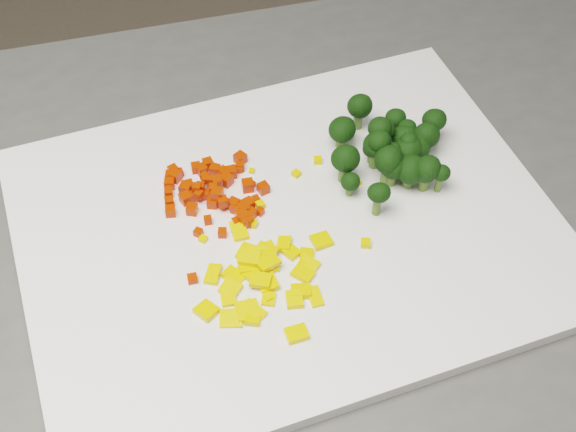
# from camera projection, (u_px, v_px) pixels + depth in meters

# --- Properties ---
(cutting_board) EXTENTS (0.62, 0.58, 0.01)m
(cutting_board) POSITION_uv_depth(u_px,v_px,m) (288.00, 227.00, 0.76)
(cutting_board) COLOR white
(cutting_board) RESTS_ON counter_block
(carrot_pile) EXTENTS (0.11, 0.11, 0.03)m
(carrot_pile) POSITION_uv_depth(u_px,v_px,m) (212.00, 182.00, 0.77)
(carrot_pile) COLOR red
(carrot_pile) RESTS_ON cutting_board
(pepper_pile) EXTENTS (0.13, 0.13, 0.02)m
(pepper_pile) POSITION_uv_depth(u_px,v_px,m) (268.00, 273.00, 0.71)
(pepper_pile) COLOR yellow
(pepper_pile) RESTS_ON cutting_board
(broccoli_pile) EXTENTS (0.13, 0.13, 0.06)m
(broccoli_pile) POSITION_uv_depth(u_px,v_px,m) (386.00, 143.00, 0.79)
(broccoli_pile) COLOR black
(broccoli_pile) RESTS_ON cutting_board
(carrot_cube_0) EXTENTS (0.01, 0.01, 0.01)m
(carrot_cube_0) POSITION_uv_depth(u_px,v_px,m) (175.00, 176.00, 0.79)
(carrot_cube_0) COLOR red
(carrot_cube_0) RESTS_ON carrot_pile
(carrot_cube_1) EXTENTS (0.01, 0.01, 0.01)m
(carrot_cube_1) POSITION_uv_depth(u_px,v_px,m) (251.00, 213.00, 0.76)
(carrot_cube_1) COLOR red
(carrot_cube_1) RESTS_ON carrot_pile
(carrot_cube_2) EXTENTS (0.01, 0.01, 0.01)m
(carrot_cube_2) POSITION_uv_depth(u_px,v_px,m) (223.00, 172.00, 0.80)
(carrot_cube_2) COLOR red
(carrot_cube_2) RESTS_ON carrot_pile
(carrot_cube_3) EXTENTS (0.01, 0.01, 0.01)m
(carrot_cube_3) POSITION_uv_depth(u_px,v_px,m) (223.00, 202.00, 0.76)
(carrot_cube_3) COLOR red
(carrot_cube_3) RESTS_ON carrot_pile
(carrot_cube_4) EXTENTS (0.01, 0.01, 0.01)m
(carrot_cube_4) POSITION_uv_depth(u_px,v_px,m) (240.00, 158.00, 0.81)
(carrot_cube_4) COLOR red
(carrot_cube_4) RESTS_ON carrot_pile
(carrot_cube_5) EXTENTS (0.01, 0.01, 0.01)m
(carrot_cube_5) POSITION_uv_depth(u_px,v_px,m) (186.00, 198.00, 0.77)
(carrot_cube_5) COLOR red
(carrot_cube_5) RESTS_ON carrot_pile
(carrot_cube_6) EXTENTS (0.01, 0.01, 0.01)m
(carrot_cube_6) POSITION_uv_depth(u_px,v_px,m) (206.00, 194.00, 0.78)
(carrot_cube_6) COLOR red
(carrot_cube_6) RESTS_ON carrot_pile
(carrot_cube_7) EXTENTS (0.01, 0.01, 0.01)m
(carrot_cube_7) POSITION_uv_depth(u_px,v_px,m) (213.00, 188.00, 0.77)
(carrot_cube_7) COLOR red
(carrot_cube_7) RESTS_ON carrot_pile
(carrot_cube_8) EXTENTS (0.01, 0.01, 0.01)m
(carrot_cube_8) POSITION_uv_depth(u_px,v_px,m) (221.00, 200.00, 0.77)
(carrot_cube_8) COLOR red
(carrot_cube_8) RESTS_ON carrot_pile
(carrot_cube_9) EXTENTS (0.01, 0.01, 0.01)m
(carrot_cube_9) POSITION_uv_depth(u_px,v_px,m) (236.00, 208.00, 0.77)
(carrot_cube_9) COLOR red
(carrot_cube_9) RESTS_ON carrot_pile
(carrot_cube_10) EXTENTS (0.01, 0.01, 0.01)m
(carrot_cube_10) POSITION_uv_depth(u_px,v_px,m) (173.00, 170.00, 0.80)
(carrot_cube_10) COLOR red
(carrot_cube_10) RESTS_ON carrot_pile
(carrot_cube_11) EXTENTS (0.01, 0.01, 0.01)m
(carrot_cube_11) POSITION_uv_depth(u_px,v_px,m) (245.00, 208.00, 0.77)
(carrot_cube_11) COLOR red
(carrot_cube_11) RESTS_ON carrot_pile
(carrot_cube_12) EXTENTS (0.01, 0.01, 0.01)m
(carrot_cube_12) POSITION_uv_depth(u_px,v_px,m) (247.00, 205.00, 0.77)
(carrot_cube_12) COLOR red
(carrot_cube_12) RESTS_ON carrot_pile
(carrot_cube_13) EXTENTS (0.01, 0.01, 0.01)m
(carrot_cube_13) POSITION_uv_depth(u_px,v_px,m) (226.00, 180.00, 0.79)
(carrot_cube_13) COLOR red
(carrot_cube_13) RESTS_ON carrot_pile
(carrot_cube_14) EXTENTS (0.01, 0.01, 0.01)m
(carrot_cube_14) POSITION_uv_depth(u_px,v_px,m) (190.00, 196.00, 0.78)
(carrot_cube_14) COLOR red
(carrot_cube_14) RESTS_ON carrot_pile
(carrot_cube_15) EXTENTS (0.01, 0.01, 0.01)m
(carrot_cube_15) POSITION_uv_depth(u_px,v_px,m) (170.00, 176.00, 0.79)
(carrot_cube_15) COLOR red
(carrot_cube_15) RESTS_ON carrot_pile
(carrot_cube_16) EXTENTS (0.01, 0.01, 0.01)m
(carrot_cube_16) POSITION_uv_depth(u_px,v_px,m) (210.00, 180.00, 0.78)
(carrot_cube_16) COLOR red
(carrot_cube_16) RESTS_ON carrot_pile
(carrot_cube_17) EXTENTS (0.01, 0.01, 0.01)m
(carrot_cube_17) POSITION_uv_depth(u_px,v_px,m) (169.00, 184.00, 0.79)
(carrot_cube_17) COLOR red
(carrot_cube_17) RESTS_ON carrot_pile
(carrot_cube_18) EXTENTS (0.01, 0.01, 0.01)m
(carrot_cube_18) POSITION_uv_depth(u_px,v_px,m) (199.00, 194.00, 0.77)
(carrot_cube_18) COLOR red
(carrot_cube_18) RESTS_ON carrot_pile
(carrot_cube_19) EXTENTS (0.01, 0.01, 0.01)m
(carrot_cube_19) POSITION_uv_depth(u_px,v_px,m) (234.00, 204.00, 0.77)
(carrot_cube_19) COLOR red
(carrot_cube_19) RESTS_ON carrot_pile
(carrot_cube_20) EXTENTS (0.01, 0.01, 0.01)m
(carrot_cube_20) POSITION_uv_depth(u_px,v_px,m) (248.00, 186.00, 0.78)
(carrot_cube_20) COLOR red
(carrot_cube_20) RESTS_ON carrot_pile
(carrot_cube_21) EXTENTS (0.01, 0.01, 0.01)m
(carrot_cube_21) POSITION_uv_depth(u_px,v_px,m) (180.00, 173.00, 0.80)
(carrot_cube_21) COLOR red
(carrot_cube_21) RESTS_ON carrot_pile
(carrot_cube_22) EXTENTS (0.01, 0.01, 0.01)m
(carrot_cube_22) POSITION_uv_depth(u_px,v_px,m) (208.00, 220.00, 0.76)
(carrot_cube_22) COLOR red
(carrot_cube_22) RESTS_ON carrot_pile
(carrot_cube_23) EXTENTS (0.01, 0.01, 0.01)m
(carrot_cube_23) POSITION_uv_depth(u_px,v_px,m) (233.00, 170.00, 0.80)
(carrot_cube_23) COLOR red
(carrot_cube_23) RESTS_ON carrot_pile
(carrot_cube_24) EXTENTS (0.01, 0.01, 0.01)m
(carrot_cube_24) POSITION_uv_depth(u_px,v_px,m) (169.00, 193.00, 0.78)
(carrot_cube_24) COLOR red
(carrot_cube_24) RESTS_ON carrot_pile
(carrot_cube_25) EXTENTS (0.01, 0.01, 0.01)m
(carrot_cube_25) POSITION_uv_depth(u_px,v_px,m) (256.00, 200.00, 0.77)
(carrot_cube_25) COLOR red
(carrot_cube_25) RESTS_ON carrot_pile
(carrot_cube_26) EXTENTS (0.01, 0.01, 0.01)m
(carrot_cube_26) POSITION_uv_depth(u_px,v_px,m) (260.00, 211.00, 0.76)
(carrot_cube_26) COLOR red
(carrot_cube_26) RESTS_ON carrot_pile
(carrot_cube_27) EXTENTS (0.01, 0.01, 0.01)m
(carrot_cube_27) POSITION_uv_depth(u_px,v_px,m) (202.00, 170.00, 0.80)
(carrot_cube_27) COLOR red
(carrot_cube_27) RESTS_ON carrot_pile
(carrot_cube_28) EXTENTS (0.01, 0.01, 0.01)m
(carrot_cube_28) POSITION_uv_depth(u_px,v_px,m) (263.00, 188.00, 0.78)
(carrot_cube_28) COLOR red
(carrot_cube_28) RESTS_ON carrot_pile
(carrot_cube_29) EXTENTS (0.01, 0.01, 0.01)m
(carrot_cube_29) POSITION_uv_depth(u_px,v_px,m) (208.00, 164.00, 0.80)
(carrot_cube_29) COLOR red
(carrot_cube_29) RESTS_ON carrot_pile
(carrot_cube_30) EXTENTS (0.01, 0.01, 0.01)m
(carrot_cube_30) POSITION_uv_depth(u_px,v_px,m) (205.00, 180.00, 0.78)
(carrot_cube_30) COLOR red
(carrot_cube_30) RESTS_ON carrot_pile
(carrot_cube_31) EXTENTS (0.01, 0.01, 0.01)m
(carrot_cube_31) POSITION_uv_depth(u_px,v_px,m) (198.00, 232.00, 0.75)
(carrot_cube_31) COLOR red
(carrot_cube_31) RESTS_ON carrot_pile
(carrot_cube_32) EXTENTS (0.01, 0.01, 0.01)m
(carrot_cube_32) POSITION_uv_depth(u_px,v_px,m) (239.00, 169.00, 0.80)
(carrot_cube_32) COLOR red
(carrot_cube_32) RESTS_ON carrot_pile
(carrot_cube_33) EXTENTS (0.01, 0.01, 0.01)m
(carrot_cube_33) POSITION_uv_depth(u_px,v_px,m) (188.00, 186.00, 0.78)
(carrot_cube_33) COLOR red
(carrot_cube_33) RESTS_ON carrot_pile
(carrot_cube_34) EXTENTS (0.01, 0.01, 0.01)m
(carrot_cube_34) POSITION_uv_depth(u_px,v_px,m) (231.00, 172.00, 0.80)
(carrot_cube_34) COLOR red
(carrot_cube_34) RESTS_ON carrot_pile
(carrot_cube_35) EXTENTS (0.01, 0.01, 0.01)m
(carrot_cube_35) POSITION_uv_depth(u_px,v_px,m) (247.00, 220.00, 0.76)
(carrot_cube_35) COLOR red
(carrot_cube_35) RESTS_ON carrot_pile
(carrot_cube_36) EXTENTS (0.01, 0.01, 0.01)m
(carrot_cube_36) POSITION_uv_depth(u_px,v_px,m) (215.00, 170.00, 0.80)
(carrot_cube_36) COLOR red
(carrot_cube_36) RESTS_ON carrot_pile
(carrot_cube_37) EXTENTS (0.01, 0.01, 0.01)m
(carrot_cube_37) POSITION_uv_depth(u_px,v_px,m) (217.00, 182.00, 0.78)
(carrot_cube_37) COLOR red
(carrot_cube_37) RESTS_ON carrot_pile
(carrot_cube_38) EXTENTS (0.01, 0.01, 0.01)m
(carrot_cube_38) POSITION_uv_depth(u_px,v_px,m) (171.00, 211.00, 0.76)
(carrot_cube_38) COLOR red
(carrot_cube_38) RESTS_ON carrot_pile
(carrot_cube_39) EXTENTS (0.01, 0.01, 0.01)m
(carrot_cube_39) POSITION_uv_depth(u_px,v_px,m) (217.00, 194.00, 0.76)
(carrot_cube_39) COLOR red
(carrot_cube_39) RESTS_ON carrot_pile
(carrot_cube_40) EXTENTS (0.01, 0.01, 0.01)m
(carrot_cube_40) POSITION_uv_depth(u_px,v_px,m) (196.00, 196.00, 0.78)
(carrot_cube_40) COLOR red
(carrot_cube_40) RESTS_ON carrot_pile
(carrot_cube_41) EXTENTS (0.01, 0.01, 0.01)m
(carrot_cube_41) POSITION_uv_depth(u_px,v_px,m) (200.00, 187.00, 0.77)
(carrot_cube_41) COLOR red
(carrot_cube_41) RESTS_ON carrot_pile
(carrot_cube_42) EXTENTS (0.01, 0.01, 0.01)m
(carrot_cube_42) POSITION_uv_depth(u_px,v_px,m) (170.00, 186.00, 0.79)
(carrot_cube_42) COLOR red
(carrot_cube_42) RESTS_ON carrot_pile
(carrot_cube_43) EXTENTS (0.01, 0.01, 0.01)m
(carrot_cube_43) POSITION_uv_depth(u_px,v_px,m) (240.00, 166.00, 0.80)
(carrot_cube_43) COLOR red
(carrot_cube_43) RESTS_ON carrot_pile
(carrot_cube_44) EXTENTS (0.01, 0.01, 0.01)m
(carrot_cube_44) POSITION_uv_depth(u_px,v_px,m) (186.00, 188.00, 0.78)
(carrot_cube_44) COLOR red
(carrot_cube_44) RESTS_ON carrot_pile
(carrot_cube_45) EXTENTS (0.01, 0.01, 0.01)m
(carrot_cube_45) POSITION_uv_depth(u_px,v_px,m) (196.00, 168.00, 0.80)
(carrot_cube_45) COLOR red
(carrot_cube_45) RESTS_ON carrot_pile
(carrot_cube_46) EXTENTS (0.01, 0.01, 0.01)m
(carrot_cube_46) POSITION_uv_depth(u_px,v_px,m) (223.00, 203.00, 0.77)
(carrot_cube_46) COLOR red
(carrot_cube_46) RESTS_ON carrot_pile
(carrot_cube_47) EXTENTS (0.01, 0.01, 0.01)m
(carrot_cube_47) POSITION_uv_depth(u_px,v_px,m) (222.00, 177.00, 0.79)
(carrot_cube_47) COLOR red
(carrot_cube_47) RESTS_ON carrot_pile
(carrot_cube_48) EXTENTS (0.01, 0.01, 0.01)m
(carrot_cube_48) POSITION_uv_depth(u_px,v_px,m) (205.00, 177.00, 0.78)
(carrot_cube_48) COLOR red
(carrot_cube_48) RESTS_ON carrot_pile
(carrot_cube_49) EXTENTS (0.01, 0.01, 0.01)m
(carrot_cube_49) POSITION_uv_depth(u_px,v_px,m) (197.00, 188.00, 0.77)
(carrot_cube_49) COLOR red
(carrot_cube_49) RESTS_ON carrot_pile
(carrot_cube_50) EXTENTS (0.02, 0.02, 0.01)m
(carrot_cube_50) POSITION_uv_depth(u_px,v_px,m) (246.00, 221.00, 0.75)
(carrot_cube_50) COLOR red
(carrot_cube_50) RESTS_ON carrot_pile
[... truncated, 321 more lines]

